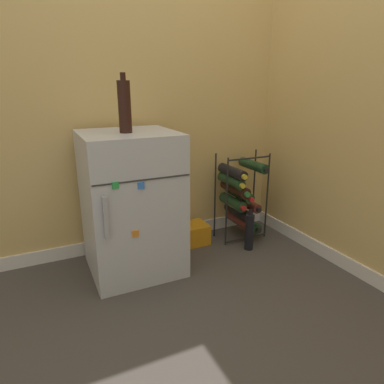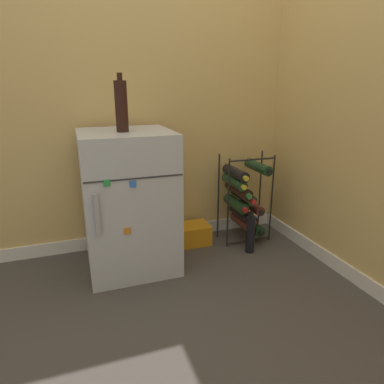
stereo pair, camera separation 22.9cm
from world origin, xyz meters
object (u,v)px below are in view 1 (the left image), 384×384
Objects in this scene: fridge_top_bottle at (125,106)px; loose_bottle_floor at (249,232)px; wine_rack at (240,197)px; soda_box at (192,234)px; mini_fridge at (132,204)px.

fridge_top_bottle is 1.06× the size of loose_bottle_floor.
loose_bottle_floor is at bearing -5.39° from fridge_top_bottle.
wine_rack is 0.45m from soda_box.
soda_box is at bearing 140.56° from loose_bottle_floor.
wine_rack is at bearing 8.60° from fridge_top_bottle.
fridge_top_bottle is at bearing 174.61° from loose_bottle_floor.
mini_fridge reaches higher than soda_box.
wine_rack is at bearing -8.87° from soda_box.
loose_bottle_floor is at bearing -7.35° from mini_fridge.
fridge_top_bottle is (-0.86, -0.13, 0.68)m from wine_rack.
loose_bottle_floor is (0.82, -0.08, -0.87)m from fridge_top_bottle.
mini_fridge is at bearing 172.65° from loose_bottle_floor.
loose_bottle_floor is at bearing -39.44° from soda_box.
fridge_top_bottle is at bearing -171.40° from wine_rack.
mini_fridge is 0.86m from loose_bottle_floor.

